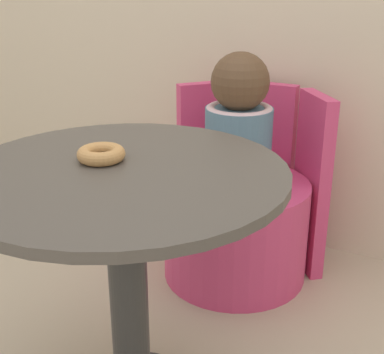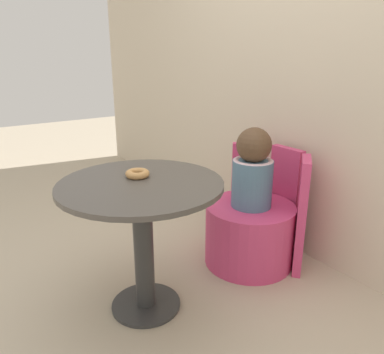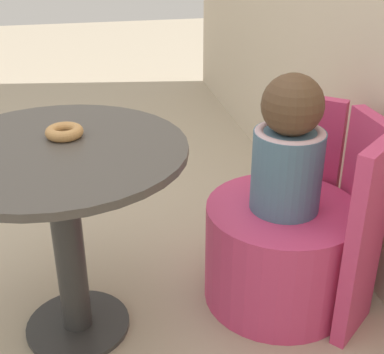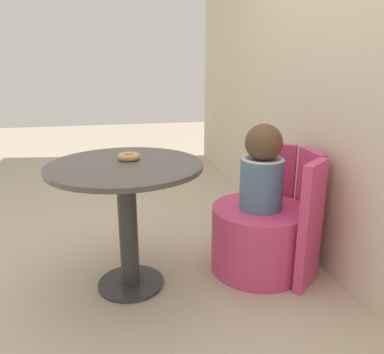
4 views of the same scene
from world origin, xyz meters
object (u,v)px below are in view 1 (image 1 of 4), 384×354
Objects in this scene: round_table at (126,232)px; donut at (101,154)px; tub_chair at (235,229)px; child_figure at (239,124)px.

round_table is 0.20m from donut.
tub_chair is at bearing 85.77° from donut.
child_figure is 0.74m from donut.
donut is at bearing -94.23° from child_figure.
round_table is 1.64× the size of child_figure.
tub_chair is (-0.02, 0.75, -0.33)m from round_table.
round_table is 1.43× the size of tub_chair.
donut is at bearing -94.23° from tub_chair.
round_table is 0.76m from child_figure.
tub_chair is 0.90m from donut.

